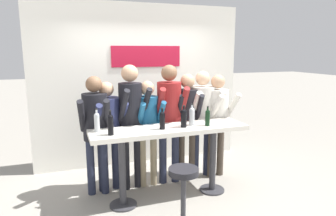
{
  "coord_description": "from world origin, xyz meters",
  "views": [
    {
      "loc": [
        -1.31,
        -3.63,
        2.02
      ],
      "look_at": [
        0.0,
        0.08,
        1.26
      ],
      "focal_mm": 32.0,
      "sensor_mm": 36.0,
      "label": 1
    }
  ],
  "objects_px": {
    "person_center": "(148,122)",
    "wine_bottle_4": "(184,117)",
    "wine_bottle_1": "(111,124)",
    "wine_bottle_5": "(192,115)",
    "person_far_right": "(202,113)",
    "person_center_right": "(169,111)",
    "person_left": "(108,125)",
    "tasting_table": "(170,141)",
    "bar_stool": "(183,189)",
    "wine_bottle_0": "(208,117)",
    "person_center_left": "(131,113)",
    "wine_bottle_3": "(162,119)",
    "person_far_left": "(96,123)",
    "wine_bottle_2": "(97,121)",
    "person_right": "(187,115)",
    "person_rightmost": "(217,115)"
  },
  "relations": [
    {
      "from": "person_left",
      "to": "wine_bottle_4",
      "type": "height_order",
      "value": "person_left"
    },
    {
      "from": "bar_stool",
      "to": "wine_bottle_0",
      "type": "relative_size",
      "value": 2.68
    },
    {
      "from": "bar_stool",
      "to": "wine_bottle_0",
      "type": "bearing_deg",
      "value": 46.32
    },
    {
      "from": "tasting_table",
      "to": "person_center_right",
      "type": "relative_size",
      "value": 1.17
    },
    {
      "from": "bar_stool",
      "to": "wine_bottle_0",
      "type": "xyz_separation_m",
      "value": [
        0.61,
        0.64,
        0.66
      ]
    },
    {
      "from": "wine_bottle_2",
      "to": "wine_bottle_0",
      "type": "bearing_deg",
      "value": -7.3
    },
    {
      "from": "person_far_right",
      "to": "wine_bottle_1",
      "type": "height_order",
      "value": "person_far_right"
    },
    {
      "from": "tasting_table",
      "to": "bar_stool",
      "type": "relative_size",
      "value": 2.92
    },
    {
      "from": "person_center",
      "to": "wine_bottle_4",
      "type": "xyz_separation_m",
      "value": [
        0.35,
        -0.51,
        0.15
      ]
    },
    {
      "from": "tasting_table",
      "to": "wine_bottle_3",
      "type": "relative_size",
      "value": 7.52
    },
    {
      "from": "bar_stool",
      "to": "wine_bottle_1",
      "type": "xyz_separation_m",
      "value": [
        -0.7,
        0.62,
        0.67
      ]
    },
    {
      "from": "wine_bottle_4",
      "to": "wine_bottle_5",
      "type": "bearing_deg",
      "value": 22.84
    },
    {
      "from": "person_far_right",
      "to": "wine_bottle_3",
      "type": "bearing_deg",
      "value": -145.05
    },
    {
      "from": "person_center",
      "to": "wine_bottle_3",
      "type": "height_order",
      "value": "person_center"
    },
    {
      "from": "person_center_right",
      "to": "wine_bottle_4",
      "type": "relative_size",
      "value": 6.15
    },
    {
      "from": "bar_stool",
      "to": "wine_bottle_1",
      "type": "distance_m",
      "value": 1.15
    },
    {
      "from": "tasting_table",
      "to": "wine_bottle_2",
      "type": "distance_m",
      "value": 1.0
    },
    {
      "from": "person_far_left",
      "to": "wine_bottle_0",
      "type": "xyz_separation_m",
      "value": [
        1.43,
        -0.54,
        0.09
      ]
    },
    {
      "from": "person_far_left",
      "to": "person_center_left",
      "type": "bearing_deg",
      "value": 10.26
    },
    {
      "from": "wine_bottle_5",
      "to": "person_far_left",
      "type": "bearing_deg",
      "value": 160.74
    },
    {
      "from": "wine_bottle_1",
      "to": "wine_bottle_2",
      "type": "bearing_deg",
      "value": 124.36
    },
    {
      "from": "person_center",
      "to": "wine_bottle_0",
      "type": "relative_size",
      "value": 5.89
    },
    {
      "from": "person_center_right",
      "to": "wine_bottle_4",
      "type": "xyz_separation_m",
      "value": [
        0.02,
        -0.52,
        0.01
      ]
    },
    {
      "from": "person_center_left",
      "to": "person_center",
      "type": "bearing_deg",
      "value": -6.94
    },
    {
      "from": "person_center_right",
      "to": "person_rightmost",
      "type": "distance_m",
      "value": 0.8
    },
    {
      "from": "person_far_right",
      "to": "person_center_right",
      "type": "bearing_deg",
      "value": -173.56
    },
    {
      "from": "wine_bottle_3",
      "to": "wine_bottle_5",
      "type": "xyz_separation_m",
      "value": [
        0.45,
        0.07,
        0.01
      ]
    },
    {
      "from": "person_center_left",
      "to": "person_far_right",
      "type": "height_order",
      "value": "person_center_left"
    },
    {
      "from": "wine_bottle_1",
      "to": "wine_bottle_5",
      "type": "bearing_deg",
      "value": 6.02
    },
    {
      "from": "person_far_left",
      "to": "person_center_left",
      "type": "relative_size",
      "value": 0.92
    },
    {
      "from": "wine_bottle_0",
      "to": "person_left",
      "type": "bearing_deg",
      "value": 153.7
    },
    {
      "from": "person_center",
      "to": "wine_bottle_4",
      "type": "distance_m",
      "value": 0.64
    },
    {
      "from": "tasting_table",
      "to": "person_center_right",
      "type": "xyz_separation_m",
      "value": [
        0.16,
        0.48,
        0.3
      ]
    },
    {
      "from": "person_left",
      "to": "wine_bottle_1",
      "type": "height_order",
      "value": "person_left"
    },
    {
      "from": "person_rightmost",
      "to": "wine_bottle_5",
      "type": "relative_size",
      "value": 5.5
    },
    {
      "from": "person_center_left",
      "to": "wine_bottle_0",
      "type": "relative_size",
      "value": 6.76
    },
    {
      "from": "person_far_left",
      "to": "wine_bottle_4",
      "type": "bearing_deg",
      "value": -15.95
    },
    {
      "from": "tasting_table",
      "to": "bar_stool",
      "type": "distance_m",
      "value": 0.81
    },
    {
      "from": "person_right",
      "to": "wine_bottle_4",
      "type": "xyz_separation_m",
      "value": [
        -0.28,
        -0.53,
        0.09
      ]
    },
    {
      "from": "wine_bottle_3",
      "to": "person_far_right",
      "type": "bearing_deg",
      "value": 34.19
    },
    {
      "from": "person_left",
      "to": "wine_bottle_3",
      "type": "distance_m",
      "value": 0.87
    },
    {
      "from": "person_left",
      "to": "wine_bottle_5",
      "type": "height_order",
      "value": "person_left"
    },
    {
      "from": "person_left",
      "to": "person_right",
      "type": "xyz_separation_m",
      "value": [
        1.21,
        -0.05,
        0.07
      ]
    },
    {
      "from": "bar_stool",
      "to": "person_center_right",
      "type": "height_order",
      "value": "person_center_right"
    },
    {
      "from": "person_center",
      "to": "person_right",
      "type": "bearing_deg",
      "value": 0.25
    },
    {
      "from": "person_center_left",
      "to": "wine_bottle_2",
      "type": "relative_size",
      "value": 6.07
    },
    {
      "from": "tasting_table",
      "to": "person_far_right",
      "type": "height_order",
      "value": "person_far_right"
    },
    {
      "from": "person_rightmost",
      "to": "wine_bottle_3",
      "type": "bearing_deg",
      "value": -166.09
    },
    {
      "from": "person_right",
      "to": "wine_bottle_1",
      "type": "relative_size",
      "value": 5.4
    },
    {
      "from": "wine_bottle_0",
      "to": "person_center_left",
      "type": "bearing_deg",
      "value": 149.39
    }
  ]
}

